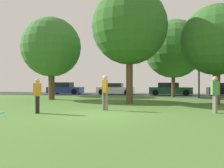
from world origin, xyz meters
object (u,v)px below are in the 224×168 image
Objects in this scene: oak_tree_left at (50,51)px; maple_tree_near at (217,40)px; maple_tree_far at (129,27)px; person_thrower at (37,94)px; oak_tree_right at (51,47)px; street_lamp_post at (199,73)px; birch_tree_lone at (173,49)px; parked_car_white at (115,89)px; parked_car_green at (170,89)px; frisbee_disc at (1,113)px; person_catcher at (215,93)px; person_bystander at (105,91)px; parked_car_blue at (65,89)px.

maple_tree_near is at bearing -21.83° from oak_tree_left.
person_thrower is (-3.51, -5.72, -4.29)m from maple_tree_far.
maple_tree_far reaches higher than oak_tree_right.
street_lamp_post is at bearing 91.86° from maple_tree_near.
birch_tree_lone is 12.74m from oak_tree_left.
parked_car_green reaches higher than parked_car_white.
oak_tree_right is at bearing 100.59° from frisbee_disc.
street_lamp_post is (-0.18, 5.66, -1.97)m from maple_tree_near.
frisbee_disc is (-5.26, -5.95, -5.16)m from maple_tree_far.
person_catcher is at bearing -0.00° from person_thrower.
maple_tree_far reaches higher than person_bystander.
parked_car_green is (6.15, -0.24, 0.02)m from parked_car_white.
birch_tree_lone is at bearing -15.14° from parked_car_blue.
oak_tree_left reaches higher than street_lamp_post.
parked_car_blue is at bearing 164.86° from birch_tree_lone.
person_bystander is 0.40× the size of parked_car_green.
maple_tree_far is (9.47, -6.98, 0.41)m from oak_tree_left.
parked_car_blue is at bearing 132.12° from maple_tree_far.
maple_tree_near is 3.65× the size of person_bystander.
oak_tree_left is 1.65× the size of parked_car_white.
parked_car_green is at bearing -2.20° from parked_car_white.
person_thrower is at bearing -126.33° from street_lamp_post.
person_bystander is (-0.73, -3.96, -4.17)m from maple_tree_far.
birch_tree_lone reaches higher than parked_car_white.
maple_tree_far is 4.31× the size of person_bystander.
parked_car_blue reaches higher than parked_car_white.
street_lamp_post reaches higher than parked_car_green.
person_bystander is at bearing -12.19° from person_catcher.
maple_tree_near reaches higher than frisbee_disc.
person_thrower is 5.97× the size of frisbee_disc.
parked_car_blue is (0.25, 3.23, -4.11)m from oak_tree_left.
birch_tree_lone is at bearing -0.67° from oak_tree_left.
maple_tree_near is at bearing 8.94° from maple_tree_far.
person_catcher is 0.95× the size of person_bystander.
maple_tree_near is at bearing -74.29° from parked_car_green.
parked_car_green is (12.31, 0.01, -0.00)m from parked_car_blue.
maple_tree_near is 13.46m from parked_car_white.
person_bystander reaches higher than person_catcher.
oak_tree_left is at bearing 118.41° from oak_tree_right.
oak_tree_right reaches higher than parked_car_white.
oak_tree_right is at bearing -159.12° from street_lamp_post.
parked_car_blue is at bearing 103.81° from frisbee_disc.
parked_car_white is 6.15m from parked_car_green.
maple_tree_far is at bearing 45.90° from person_thrower.
frisbee_disc is at bearing -148.00° from maple_tree_near.
street_lamp_post is (6.25, 10.52, 1.24)m from person_bystander.
person_bystander is at bearing -44.33° from oak_tree_right.
maple_tree_far reaches higher than parked_car_blue.
frisbee_disc is 18.20m from parked_car_green.
person_catcher is at bearing -88.80° from person_bystander.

